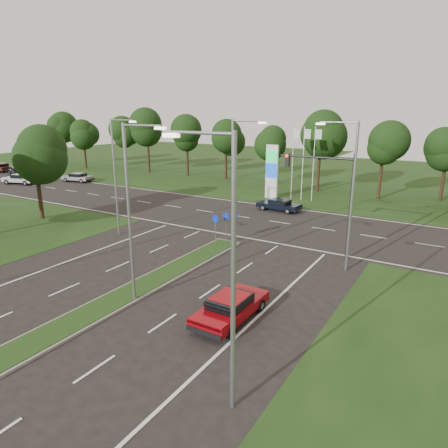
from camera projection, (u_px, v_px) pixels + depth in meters
The scene contains 20 objects.
ground at pixel (16, 354), 16.19m from camera, with size 160.00×160.00×0.00m, color black.
verge_far at pixel (355, 176), 61.37m from camera, with size 160.00×50.00×0.02m, color black.
cross_road at pixel (269, 221), 35.90m from camera, with size 160.00×12.00×0.02m, color black.
median_kerb at pixel (94, 312), 19.46m from camera, with size 2.00×26.00×0.12m, color slate.
streetlight_median_near at pixel (132, 207), 19.24m from camera, with size 2.53×0.22×9.00m.
streetlight_median_far at pixel (235, 178), 27.45m from camera, with size 2.53×0.22×9.00m.
streetlight_left_far at pixel (116, 172), 30.47m from camera, with size 2.53×0.22×9.00m.
streetlight_right_far at pixel (349, 189), 23.54m from camera, with size 2.53×0.22×9.00m.
streetlight_right_near at pixel (228, 263), 12.04m from camera, with size 2.53×0.22×9.00m.
traffic_signal at pixel (332, 188), 26.10m from camera, with size 5.10×0.42×7.00m.
median_signs at pixel (225, 222), 29.20m from camera, with size 1.16×1.76×2.38m.
gas_pylon at pixel (274, 170), 44.37m from camera, with size 5.80×1.26×8.00m.
tree_left_far at pixel (36, 152), 34.95m from camera, with size 5.20×5.20×8.86m.
treeline_far at pixel (329, 135), 47.09m from camera, with size 6.00×6.00×9.90m.
red_sedan at pixel (231, 307), 18.72m from camera, with size 1.91×4.50×1.23m.
navy_sedan at pixel (279, 205), 39.43m from camera, with size 4.31×1.96×1.16m.
far_car_a at pixel (78, 177), 55.82m from camera, with size 4.50×2.55×1.22m.
far_car_b at pixel (21, 179), 54.08m from camera, with size 5.14×3.18×1.38m.
far_car_c at pixel (18, 171), 61.55m from camera, with size 4.68×3.17×1.24m.
far_car_d at pixel (0, 167), 65.28m from camera, with size 4.78×2.20×1.36m.
Camera 1 is at (14.58, -7.67, 9.49)m, focal length 32.00 mm.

